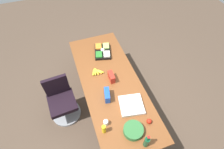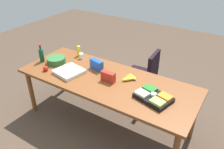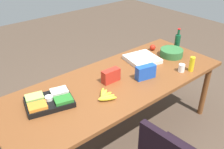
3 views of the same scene
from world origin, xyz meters
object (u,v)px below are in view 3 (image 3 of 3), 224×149
object	(u,v)px
pizza_box	(142,59)
veggie_tray	(49,101)
wine_bottle	(177,41)
banana_bunch	(105,96)
apple_red	(153,47)
chip_bag_red	(111,76)
paper_cup	(182,68)
chip_bag_blue	(146,72)
mustard_bottle	(192,64)
salad_bowl	(171,53)
conference_table	(117,86)

from	to	relation	value
pizza_box	veggie_tray	size ratio (longest dim) A/B	0.75
wine_bottle	banana_bunch	xyz separation A→B (m)	(-1.44, -0.27, -0.09)
pizza_box	apple_red	distance (m)	0.36
banana_bunch	pizza_box	bearing A→B (deg)	21.04
chip_bag_red	pizza_box	bearing A→B (deg)	11.57
apple_red	paper_cup	distance (m)	0.63
chip_bag_blue	veggie_tray	xyz separation A→B (m)	(-1.02, 0.24, -0.04)
veggie_tray	mustard_bottle	xyz separation A→B (m)	(1.54, -0.46, 0.05)
salad_bowl	mustard_bottle	world-z (taller)	mustard_bottle
pizza_box	apple_red	world-z (taller)	apple_red
conference_table	apple_red	world-z (taller)	apple_red
conference_table	veggie_tray	distance (m)	0.76
banana_bunch	salad_bowl	xyz separation A→B (m)	(1.22, 0.18, 0.02)
pizza_box	wine_bottle	xyz separation A→B (m)	(0.61, -0.05, 0.09)
veggie_tray	chip_bag_red	bearing A→B (deg)	-4.48
banana_bunch	chip_bag_red	bearing A→B (deg)	40.16
veggie_tray	mustard_bottle	bearing A→B (deg)	-16.62
pizza_box	paper_cup	distance (m)	0.49
pizza_box	conference_table	bearing A→B (deg)	-153.81
pizza_box	chip_bag_blue	distance (m)	0.41
apple_red	mustard_bottle	bearing A→B (deg)	-97.38
apple_red	banana_bunch	world-z (taller)	apple_red
pizza_box	chip_bag_red	world-z (taller)	chip_bag_red
conference_table	chip_bag_blue	distance (m)	0.35
banana_bunch	chip_bag_red	size ratio (longest dim) A/B	1.17
salad_bowl	chip_bag_red	distance (m)	0.99
banana_bunch	paper_cup	bearing A→B (deg)	-8.55
pizza_box	mustard_bottle	bearing A→B (deg)	-54.15
chip_bag_red	conference_table	bearing A→B (deg)	-29.54
pizza_box	chip_bag_blue	size ratio (longest dim) A/B	1.64
chip_bag_red	veggie_tray	bearing A→B (deg)	175.52
paper_cup	apple_red	bearing A→B (deg)	73.02
chip_bag_blue	chip_bag_red	bearing A→B (deg)	150.46
chip_bag_blue	banana_bunch	distance (m)	0.56
paper_cup	salad_bowl	bearing A→B (deg)	54.46
veggie_tray	banana_bunch	world-z (taller)	veggie_tray
salad_bowl	pizza_box	bearing A→B (deg)	160.49
chip_bag_blue	veggie_tray	bearing A→B (deg)	166.72
salad_bowl	chip_bag_red	world-z (taller)	chip_bag_red
pizza_box	chip_bag_red	bearing A→B (deg)	-158.04
wine_bottle	paper_cup	size ratio (longest dim) A/B	3.22
banana_bunch	paper_cup	distance (m)	1.00
wine_bottle	mustard_bottle	size ratio (longest dim) A/B	1.68
paper_cup	chip_bag_red	distance (m)	0.83
veggie_tray	salad_bowl	xyz separation A→B (m)	(1.68, -0.07, 0.01)
wine_bottle	salad_bowl	distance (m)	0.25
paper_cup	veggie_tray	bearing A→B (deg)	164.49
chip_bag_blue	banana_bunch	xyz separation A→B (m)	(-0.56, -0.01, -0.05)
pizza_box	chip_bag_red	xyz separation A→B (m)	(-0.60, -0.12, 0.05)
chip_bag_blue	apple_red	distance (m)	0.75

